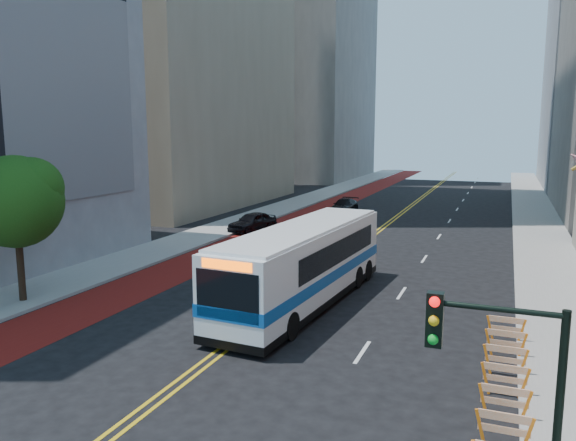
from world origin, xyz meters
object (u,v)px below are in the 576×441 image
(car_a, at_px, (252,222))
(car_c, at_px, (344,206))
(car_b, at_px, (335,227))
(street_tree, at_px, (17,198))
(traffic_signal, at_px, (501,387))
(transit_bus, at_px, (305,263))

(car_a, xyz_separation_m, car_c, (4.05, 12.40, -0.09))
(car_b, bearing_deg, street_tree, -105.69)
(traffic_signal, distance_m, transit_bus, 16.62)
(street_tree, relative_size, car_b, 1.67)
(car_a, height_order, car_c, car_a)
(traffic_signal, relative_size, transit_bus, 0.38)
(car_b, bearing_deg, car_c, 108.52)
(car_a, bearing_deg, traffic_signal, -42.48)
(car_b, distance_m, car_c, 11.99)
(street_tree, height_order, car_c, street_tree)
(car_c, bearing_deg, street_tree, -99.16)
(traffic_signal, height_order, car_c, traffic_signal)
(car_b, xyz_separation_m, car_c, (-2.60, 11.71, 0.02))
(street_tree, height_order, car_a, street_tree)
(transit_bus, relative_size, car_a, 2.99)
(street_tree, bearing_deg, car_a, 84.69)
(transit_bus, relative_size, car_b, 3.36)
(car_a, bearing_deg, transit_bus, -41.90)
(street_tree, xyz_separation_m, car_c, (6.00, 33.30, -4.23))
(traffic_signal, distance_m, car_c, 45.39)
(street_tree, bearing_deg, car_c, 79.79)
(transit_bus, distance_m, car_a, 19.25)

